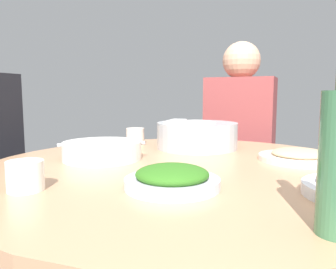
# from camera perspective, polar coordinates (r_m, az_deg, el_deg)

# --- Properties ---
(round_dining_table) EXTENTS (1.19, 1.19, 0.75)m
(round_dining_table) POSITION_cam_1_polar(r_m,az_deg,el_deg) (1.00, 2.88, -11.98)
(round_dining_table) COLOR #99999E
(round_dining_table) RESTS_ON ground
(rice_bowl) EXTENTS (0.31, 0.31, 0.11)m
(rice_bowl) POSITION_cam_1_polar(r_m,az_deg,el_deg) (1.27, 5.04, -0.05)
(rice_bowl) COLOR #B2B5BA
(rice_bowl) RESTS_ON round_dining_table
(soup_bowl) EXTENTS (0.27, 0.25, 0.06)m
(soup_bowl) POSITION_cam_1_polar(r_m,az_deg,el_deg) (1.07, -11.32, -2.80)
(soup_bowl) COLOR white
(soup_bowl) RESTS_ON round_dining_table
(dish_greens) EXTENTS (0.21, 0.21, 0.05)m
(dish_greens) POSITION_cam_1_polar(r_m,az_deg,el_deg) (0.73, 0.73, -7.62)
(dish_greens) COLOR silver
(dish_greens) RESTS_ON round_dining_table
(dish_noodles) EXTENTS (0.24, 0.24, 0.04)m
(dish_noodles) POSITION_cam_1_polar(r_m,az_deg,el_deg) (1.11, 21.73, -3.48)
(dish_noodles) COLOR silver
(dish_noodles) RESTS_ON round_dining_table
(tea_cup_near) EXTENTS (0.07, 0.07, 0.07)m
(tea_cup_near) POSITION_cam_1_polar(r_m,az_deg,el_deg) (1.37, -5.69, -0.31)
(tea_cup_near) COLOR silver
(tea_cup_near) RESTS_ON round_dining_table
(tea_cup_far) EXTENTS (0.08, 0.08, 0.07)m
(tea_cup_far) POSITION_cam_1_polar(r_m,az_deg,el_deg) (0.77, -23.50, -6.57)
(tea_cup_far) COLOR white
(tea_cup_far) RESTS_ON round_dining_table
(stool_for_diner_right) EXTENTS (0.35, 0.35, 0.47)m
(stool_for_diner_right) POSITION_cam_1_polar(r_m,az_deg,el_deg) (1.88, 11.90, -16.05)
(stool_for_diner_right) COLOR brown
(stool_for_diner_right) RESTS_ON ground
(diner_right) EXTENTS (0.47, 0.47, 0.76)m
(diner_right) POSITION_cam_1_polar(r_m,az_deg,el_deg) (1.74, 12.34, 0.95)
(diner_right) COLOR #2D333D
(diner_right) RESTS_ON stool_for_diner_right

